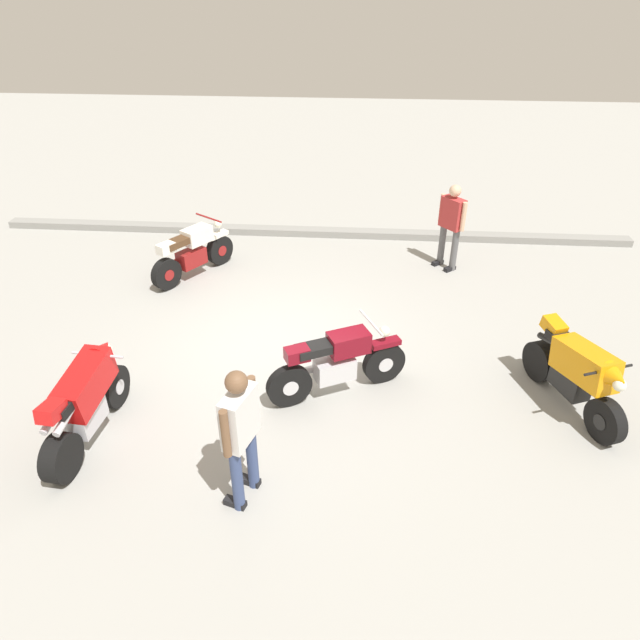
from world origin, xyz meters
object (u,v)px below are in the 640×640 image
object	(u,v)px
motorcycle_orange_sportbike	(576,372)
person_in_red_shirt	(451,221)
motorcycle_cream_vintage	(192,253)
person_in_white_shirt	(241,429)
motorcycle_maroon_cruiser	(337,363)
motorcycle_red_sportbike	(85,401)

from	to	relation	value
motorcycle_orange_sportbike	person_in_red_shirt	size ratio (longest dim) A/B	1.11
motorcycle_cream_vintage	person_in_white_shirt	bearing A→B (deg)	-125.48
motorcycle_maroon_cruiser	motorcycle_orange_sportbike	world-z (taller)	motorcycle_orange_sportbike
person_in_white_shirt	motorcycle_red_sportbike	bearing A→B (deg)	-2.97
motorcycle_red_sportbike	motorcycle_orange_sportbike	bearing A→B (deg)	-75.41
motorcycle_maroon_cruiser	motorcycle_orange_sportbike	bearing A→B (deg)	-27.27
motorcycle_maroon_cruiser	motorcycle_cream_vintage	distance (m)	4.51
motorcycle_red_sportbike	person_in_red_shirt	xyz separation A→B (m)	(5.10, 5.30, 0.38)
motorcycle_cream_vintage	motorcycle_orange_sportbike	bearing A→B (deg)	-85.55
person_in_white_shirt	motorcycle_orange_sportbike	bearing A→B (deg)	-137.73
motorcycle_orange_sportbike	person_in_white_shirt	bearing A→B (deg)	-86.57
motorcycle_red_sportbike	person_in_red_shirt	bearing A→B (deg)	-38.93
motorcycle_maroon_cruiser	motorcycle_orange_sportbike	distance (m)	3.21
person_in_red_shirt	person_in_white_shirt	size ratio (longest dim) A/B	0.96
motorcycle_red_sportbike	person_in_red_shirt	world-z (taller)	person_in_red_shirt
motorcycle_maroon_cruiser	person_in_red_shirt	xyz separation A→B (m)	(2.00, 4.15, 0.46)
motorcycle_cream_vintage	motorcycle_red_sportbike	distance (m)	4.54
motorcycle_orange_sportbike	person_in_white_shirt	size ratio (longest dim) A/B	1.06
motorcycle_maroon_cruiser	person_in_white_shirt	distance (m)	2.23
motorcycle_red_sportbike	person_in_red_shirt	size ratio (longest dim) A/B	1.15
motorcycle_cream_vintage	person_in_red_shirt	world-z (taller)	person_in_red_shirt
motorcycle_cream_vintage	person_in_white_shirt	distance (m)	5.75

